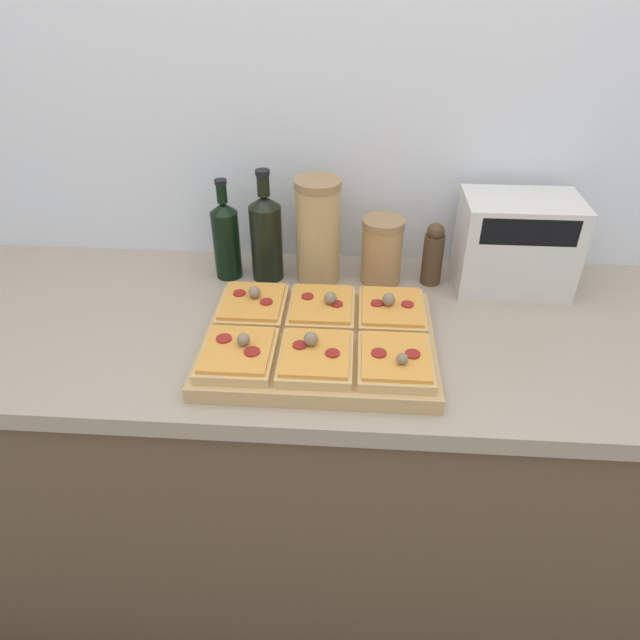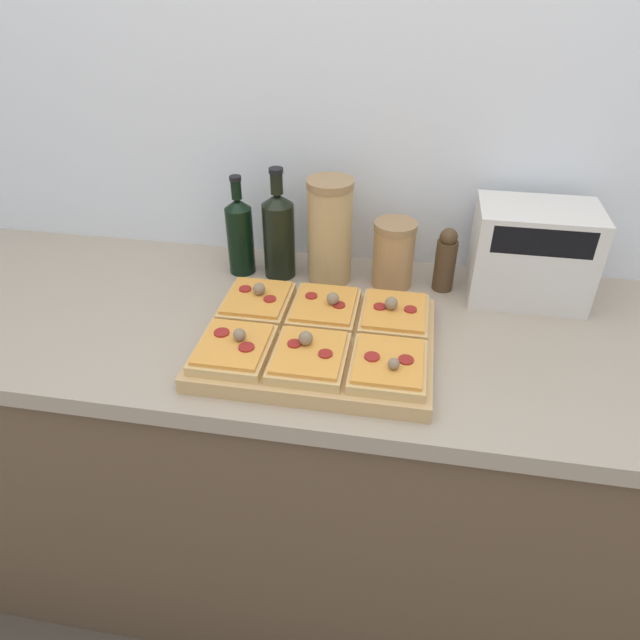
% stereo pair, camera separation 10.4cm
% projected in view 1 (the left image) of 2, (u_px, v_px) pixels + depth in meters
% --- Properties ---
extents(wall_back, '(6.00, 0.06, 2.50)m').
position_uv_depth(wall_back, '(353.00, 128.00, 1.38)').
color(wall_back, silver).
rests_on(wall_back, ground_plane).
extents(kitchen_counter, '(2.63, 0.67, 0.92)m').
position_uv_depth(kitchen_counter, '(341.00, 464.00, 1.53)').
color(kitchen_counter, brown).
rests_on(kitchen_counter, ground_plane).
extents(cutting_board, '(0.47, 0.37, 0.03)m').
position_uv_depth(cutting_board, '(319.00, 343.00, 1.19)').
color(cutting_board, tan).
rests_on(cutting_board, kitchen_counter).
extents(pizza_slice_back_left, '(0.14, 0.17, 0.05)m').
position_uv_depth(pizza_slice_back_left, '(253.00, 305.00, 1.25)').
color(pizza_slice_back_left, tan).
rests_on(pizza_slice_back_left, cutting_board).
extents(pizza_slice_back_center, '(0.14, 0.17, 0.06)m').
position_uv_depth(pizza_slice_back_center, '(322.00, 307.00, 1.24)').
color(pizza_slice_back_center, tan).
rests_on(pizza_slice_back_center, cutting_board).
extents(pizza_slice_back_right, '(0.14, 0.17, 0.06)m').
position_uv_depth(pizza_slice_back_right, '(392.00, 310.00, 1.23)').
color(pizza_slice_back_right, tan).
rests_on(pizza_slice_back_right, cutting_board).
extents(pizza_slice_front_left, '(0.14, 0.17, 0.05)m').
position_uv_depth(pizza_slice_front_left, '(238.00, 353.00, 1.11)').
color(pizza_slice_front_left, tan).
rests_on(pizza_slice_front_left, cutting_board).
extents(pizza_slice_front_center, '(0.14, 0.17, 0.06)m').
position_uv_depth(pizza_slice_front_center, '(316.00, 356.00, 1.10)').
color(pizza_slice_front_center, tan).
rests_on(pizza_slice_front_center, cutting_board).
extents(pizza_slice_front_right, '(0.14, 0.17, 0.05)m').
position_uv_depth(pizza_slice_front_right, '(395.00, 360.00, 1.09)').
color(pizza_slice_front_right, tan).
rests_on(pizza_slice_front_right, cutting_board).
extents(olive_oil_bottle, '(0.07, 0.07, 0.25)m').
position_uv_depth(olive_oil_bottle, '(226.00, 238.00, 1.40)').
color(olive_oil_bottle, black).
rests_on(olive_oil_bottle, kitchen_counter).
extents(wine_bottle, '(0.08, 0.08, 0.28)m').
position_uv_depth(wine_bottle, '(266.00, 236.00, 1.39)').
color(wine_bottle, black).
rests_on(wine_bottle, kitchen_counter).
extents(grain_jar_tall, '(0.11, 0.11, 0.26)m').
position_uv_depth(grain_jar_tall, '(318.00, 231.00, 1.37)').
color(grain_jar_tall, tan).
rests_on(grain_jar_tall, kitchen_counter).
extents(grain_jar_short, '(0.10, 0.10, 0.17)m').
position_uv_depth(grain_jar_short, '(382.00, 251.00, 1.39)').
color(grain_jar_short, '#AD7F4C').
rests_on(grain_jar_short, kitchen_counter).
extents(pepper_mill, '(0.05, 0.05, 0.16)m').
position_uv_depth(pepper_mill, '(433.00, 254.00, 1.39)').
color(pepper_mill, '#47331E').
rests_on(pepper_mill, kitchen_counter).
extents(toaster_oven, '(0.29, 0.17, 0.23)m').
position_uv_depth(toaster_oven, '(516.00, 244.00, 1.35)').
color(toaster_oven, beige).
rests_on(toaster_oven, kitchen_counter).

